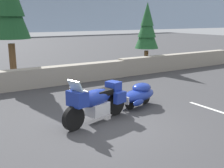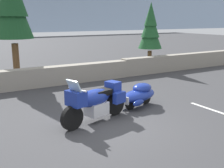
# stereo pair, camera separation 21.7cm
# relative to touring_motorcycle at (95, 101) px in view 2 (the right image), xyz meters

# --- Properties ---
(ground_plane) EXTENTS (80.00, 80.00, 0.00)m
(ground_plane) POSITION_rel_touring_motorcycle_xyz_m (0.16, -0.39, -0.62)
(ground_plane) COLOR #38383A
(stone_guard_wall) EXTENTS (24.00, 0.56, 0.89)m
(stone_guard_wall) POSITION_rel_touring_motorcycle_xyz_m (0.52, 4.97, -0.19)
(stone_guard_wall) COLOR gray
(stone_guard_wall) RESTS_ON ground
(touring_motorcycle) EXTENTS (2.26, 1.12, 1.33)m
(touring_motorcycle) POSITION_rel_touring_motorcycle_xyz_m (0.00, 0.00, 0.00)
(touring_motorcycle) COLOR black
(touring_motorcycle) RESTS_ON ground
(car_shaped_trailer) EXTENTS (2.22, 1.09, 0.76)m
(car_shaped_trailer) POSITION_rel_touring_motorcycle_xyz_m (1.90, 0.54, -0.21)
(car_shaped_trailer) COLOR black
(car_shaped_trailer) RESTS_ON ground
(pine_tree_secondary) EXTENTS (1.33, 1.33, 3.75)m
(pine_tree_secondary) POSITION_rel_touring_motorcycle_xyz_m (6.50, 5.84, 1.73)
(pine_tree_secondary) COLOR brown
(pine_tree_secondary) RESTS_ON ground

